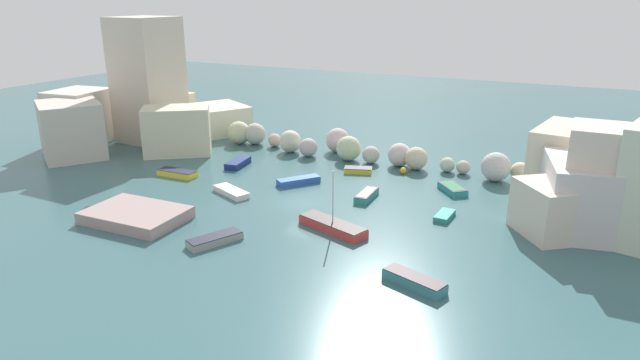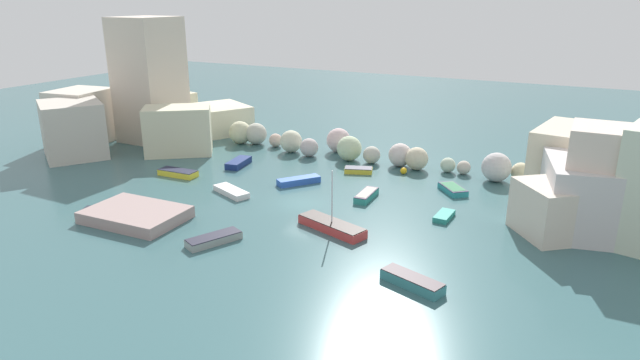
% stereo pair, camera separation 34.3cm
% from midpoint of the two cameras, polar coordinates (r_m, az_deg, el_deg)
% --- Properties ---
extents(cove_water, '(160.00, 160.00, 0.00)m').
position_cam_midpoint_polar(cove_water, '(46.61, -1.84, -2.42)').
color(cove_water, '#3A6266').
rests_on(cove_water, ground).
extents(cliff_headland_left, '(23.91, 25.22, 14.41)m').
position_cam_midpoint_polar(cliff_headland_left, '(70.67, -18.13, 7.26)').
color(cliff_headland_left, beige).
rests_on(cliff_headland_left, ground).
extents(rock_breakwater, '(37.35, 5.50, 2.75)m').
position_cam_midpoint_polar(rock_breakwater, '(58.36, 5.14, 3.10)').
color(rock_breakwater, beige).
rests_on(rock_breakwater, ground).
extents(stone_dock, '(7.60, 5.38, 0.91)m').
position_cam_midpoint_polar(stone_dock, '(45.26, -18.30, -3.43)').
color(stone_dock, '#A38A86').
rests_on(stone_dock, ground).
extents(channel_buoy, '(0.65, 0.65, 0.65)m').
position_cam_midpoint_polar(channel_buoy, '(54.79, 8.81, 0.95)').
color(channel_buoy, gold).
rests_on(channel_buoy, cove_water).
extents(moored_boat_0, '(2.98, 2.14, 0.53)m').
position_cam_midpoint_polar(moored_boat_0, '(54.70, 4.17, 1.03)').
color(moored_boat_0, gold).
rests_on(moored_boat_0, cove_water).
extents(moored_boat_1, '(4.18, 2.77, 0.50)m').
position_cam_midpoint_polar(moored_boat_1, '(49.22, -8.96, -1.18)').
color(moored_boat_1, silver).
rests_on(moored_boat_1, cove_water).
extents(moored_boat_2, '(3.14, 3.29, 0.57)m').
position_cam_midpoint_polar(moored_boat_2, '(50.53, 13.75, -0.92)').
color(moored_boat_2, teal).
rests_on(moored_boat_2, cove_water).
extents(moored_boat_3, '(1.93, 3.69, 0.64)m').
position_cam_midpoint_polar(moored_boat_3, '(57.38, -8.25, 1.77)').
color(moored_boat_3, navy).
rests_on(moored_boat_3, cove_water).
extents(moored_boat_4, '(5.91, 3.25, 4.67)m').
position_cam_midpoint_polar(moored_boat_4, '(41.21, 1.46, -4.75)').
color(moored_boat_4, '#C83A39').
rests_on(moored_boat_4, cove_water).
extents(moored_boat_5, '(4.14, 2.89, 0.63)m').
position_cam_midpoint_polar(moored_boat_5, '(46.78, -21.03, -3.21)').
color(moored_boat_5, yellow).
rests_on(moored_boat_5, cove_water).
extents(moored_boat_6, '(4.20, 2.39, 0.68)m').
position_cam_midpoint_polar(moored_boat_6, '(34.15, 9.80, -10.28)').
color(moored_boat_6, teal).
rests_on(moored_boat_6, cove_water).
extents(moored_boat_7, '(3.97, 1.59, 0.61)m').
position_cam_midpoint_polar(moored_boat_7, '(55.30, -14.30, 0.72)').
color(moored_boat_7, yellow).
rests_on(moored_boat_7, cove_water).
extents(moored_boat_8, '(3.35, 3.93, 0.59)m').
position_cam_midpoint_polar(moored_boat_8, '(51.35, -2.02, -0.08)').
color(moored_boat_8, blue).
rests_on(moored_boat_8, cove_water).
extents(moored_boat_9, '(2.82, 4.13, 0.58)m').
position_cam_midpoint_polar(moored_boat_9, '(39.90, -10.68, -6.02)').
color(moored_boat_9, '#919894').
rests_on(moored_boat_9, cove_water).
extents(moored_boat_10, '(1.28, 3.43, 0.62)m').
position_cam_midpoint_polar(moored_boat_10, '(47.70, 5.02, -1.58)').
color(moored_boat_10, teal).
rests_on(moored_boat_10, cove_water).
extents(moored_boat_11, '(1.18, 2.53, 0.42)m').
position_cam_midpoint_polar(moored_boat_11, '(44.52, 12.92, -3.65)').
color(moored_boat_11, teal).
rests_on(moored_boat_11, cove_water).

